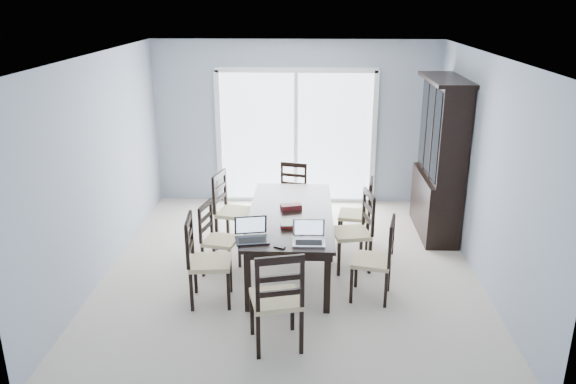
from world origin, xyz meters
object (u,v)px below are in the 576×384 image
at_px(chair_right_mid, 359,222).
at_px(hot_tub, 271,152).
at_px(chair_left_far, 228,202).
at_px(cell_phone, 280,247).
at_px(dining_table, 291,218).
at_px(game_box, 291,207).
at_px(china_hutch, 440,160).
at_px(laptop_dark, 252,236).
at_px(chair_left_near, 201,251).
at_px(chair_end_far, 292,188).
at_px(chair_left_mid, 214,231).
at_px(chair_end_near, 278,291).
at_px(chair_right_far, 362,206).
at_px(laptop_silver, 309,239).
at_px(chair_right_near, 381,251).

distance_m(chair_right_mid, hot_tub, 3.77).
distance_m(chair_left_far, cell_phone, 1.87).
distance_m(dining_table, game_box, 0.16).
relative_size(chair_right_mid, game_box, 4.60).
bearing_deg(chair_left_far, game_box, 69.07).
height_order(china_hutch, laptop_dark, china_hutch).
xyz_separation_m(china_hutch, chair_left_near, (-2.97, -2.07, -0.46)).
bearing_deg(chair_left_far, chair_end_far, 146.17).
relative_size(chair_left_mid, hot_tub, 0.43).
relative_size(dining_table, chair_end_near, 1.83).
height_order(chair_right_mid, laptop_dark, chair_right_mid).
bearing_deg(game_box, chair_end_near, -92.02).
bearing_deg(china_hutch, chair_right_mid, -135.62).
bearing_deg(chair_left_mid, chair_end_far, 162.85).
height_order(chair_right_far, chair_end_far, chair_right_far).
height_order(chair_left_near, chair_end_near, chair_end_near).
relative_size(chair_left_near, chair_end_near, 0.96).
distance_m(chair_right_mid, chair_end_near, 2.00).
bearing_deg(laptop_silver, chair_end_far, 95.43).
height_order(chair_right_mid, cell_phone, chair_right_mid).
height_order(china_hutch, chair_left_near, china_hutch).
bearing_deg(chair_right_far, chair_right_mid, -179.34).
bearing_deg(chair_left_far, hot_tub, -174.00).
distance_m(chair_left_far, chair_right_far, 1.78).
bearing_deg(chair_left_far, chair_right_near, 66.91).
bearing_deg(chair_end_near, china_hutch, 40.98).
height_order(chair_left_near, laptop_silver, chair_left_near).
bearing_deg(chair_right_mid, china_hutch, -56.58).
bearing_deg(cell_phone, chair_left_far, 142.00).
relative_size(laptop_dark, hot_tub, 0.17).
distance_m(chair_end_near, hot_tub, 5.33).
bearing_deg(chair_right_near, cell_phone, 118.86).
bearing_deg(laptop_dark, laptop_silver, -14.92).
height_order(chair_right_mid, hot_tub, chair_right_mid).
height_order(laptop_silver, hot_tub, hot_tub).
distance_m(laptop_dark, cell_phone, 0.34).
xyz_separation_m(game_box, hot_tub, (-0.48, 3.50, -0.27)).
height_order(chair_left_far, chair_right_mid, chair_left_far).
distance_m(china_hutch, hot_tub, 3.49).
xyz_separation_m(china_hutch, cell_phone, (-2.10, -2.25, -0.32)).
xyz_separation_m(chair_right_far, cell_phone, (-1.01, -1.72, 0.18)).
bearing_deg(chair_end_near, chair_left_mid, 104.40).
bearing_deg(chair_right_near, chair_left_far, 65.98).
distance_m(chair_left_near, chair_left_mid, 0.74).
bearing_deg(chair_left_far, laptop_dark, 30.42).
bearing_deg(laptop_dark, hot_tub, 80.10).
bearing_deg(chair_left_mid, chair_left_near, 11.40).
bearing_deg(cell_phone, laptop_silver, 47.55).
xyz_separation_m(china_hutch, chair_right_far, (-1.10, -0.53, -0.50)).
height_order(chair_left_far, game_box, chair_left_far).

